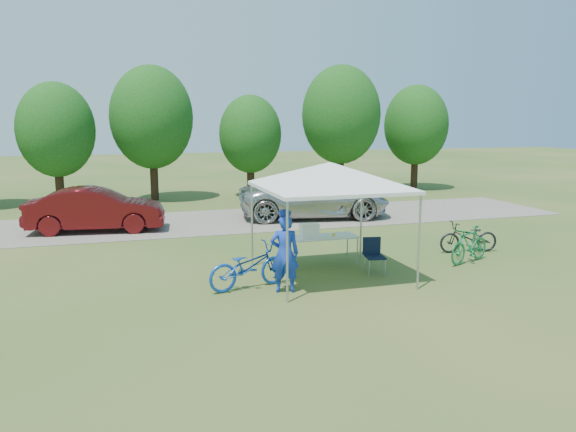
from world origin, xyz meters
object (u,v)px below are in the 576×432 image
object	(u,v)px
cooler	(309,230)
minivan	(314,197)
bike_green	(469,245)
bike_dark	(469,237)
folding_table	(322,238)
bike_blue	(249,266)
folding_chair	(374,252)
sedan	(96,209)
cyclist	(285,254)

from	to	relation	value
cooler	minivan	xyz separation A→B (m)	(2.52, 6.59, -0.11)
bike_green	bike_dark	bearing A→B (deg)	122.89
folding_table	bike_dark	size ratio (longest dim) A/B	1.07
folding_table	cooler	bearing A→B (deg)	180.00
bike_dark	minivan	size ratio (longest dim) A/B	0.30
cooler	bike_blue	bearing A→B (deg)	-142.84
folding_chair	bike_green	xyz separation A→B (m)	(2.81, 0.15, -0.03)
folding_chair	minivan	distance (m)	7.83
sedan	cyclist	bearing A→B (deg)	-146.85
cooler	sedan	bearing A→B (deg)	130.40
folding_table	folding_chair	world-z (taller)	folding_chair
bike_green	sedan	xyz separation A→B (m)	(-9.36, 7.20, 0.27)
sedan	bike_dark	bearing A→B (deg)	-115.02
minivan	sedan	xyz separation A→B (m)	(-7.81, -0.38, -0.06)
folding_table	bike_blue	bearing A→B (deg)	-147.29
cooler	bike_green	distance (m)	4.21
folding_chair	bike_green	size ratio (longest dim) A/B	0.54
cyclist	bike_blue	bearing A→B (deg)	-20.88
folding_chair	bike_blue	xyz separation A→B (m)	(-3.19, -0.33, -0.01)
sedan	minivan	bearing A→B (deg)	-80.49
folding_table	cyclist	xyz separation A→B (m)	(-1.59, -1.94, 0.15)
bike_blue	folding_table	bearing A→B (deg)	-71.93
folding_chair	minivan	world-z (taller)	minivan
bike_green	cyclist	bearing A→B (deg)	-102.30
folding_chair	cyclist	size ratio (longest dim) A/B	0.51
cyclist	bike_blue	xyz separation A→B (m)	(-0.69, 0.48, -0.35)
cooler	cyclist	bearing A→B (deg)	-122.59
cooler	sedan	xyz separation A→B (m)	(-5.29, 6.22, -0.17)
cyclist	bike_dark	size ratio (longest dim) A/B	1.01
folding_chair	minivan	xyz separation A→B (m)	(1.26, 7.72, 0.29)
folding_table	bike_blue	xyz separation A→B (m)	(-2.28, -1.46, -0.20)
bike_blue	sedan	xyz separation A→B (m)	(-3.36, 7.68, 0.24)
bike_green	minivan	distance (m)	7.74
folding_chair	bike_dark	xyz separation A→B (m)	(3.48, 1.12, -0.07)
folding_chair	sedan	size ratio (longest dim) A/B	0.20
folding_chair	sedan	xyz separation A→B (m)	(-6.55, 7.34, 0.24)
folding_chair	sedan	distance (m)	9.85
sedan	folding_chair	bearing A→B (deg)	-131.49
folding_table	bike_green	distance (m)	3.86
cyclist	bike_green	xyz separation A→B (m)	(5.31, 0.96, -0.37)
folding_table	sedan	bearing A→B (deg)	132.21
bike_blue	bike_green	bearing A→B (deg)	-100.06
folding_table	bike_dark	xyz separation A→B (m)	(4.40, -0.00, -0.26)
bike_green	bike_dark	world-z (taller)	bike_green
folding_table	cooler	distance (m)	0.41
bike_dark	minivan	world-z (taller)	minivan
bike_dark	sedan	size ratio (longest dim) A/B	0.38
folding_table	bike_green	bearing A→B (deg)	-14.76
minivan	cyclist	bearing A→B (deg)	165.10
folding_chair	cooler	size ratio (longest dim) A/B	1.84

